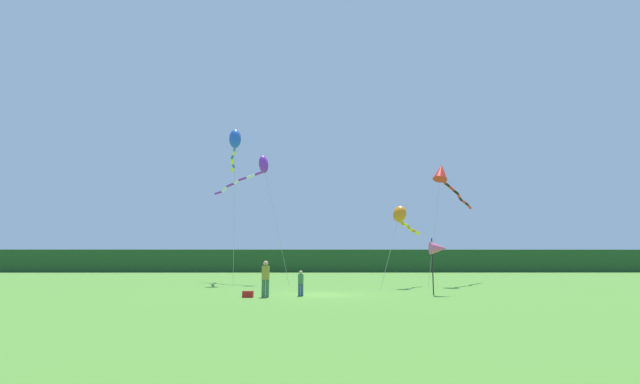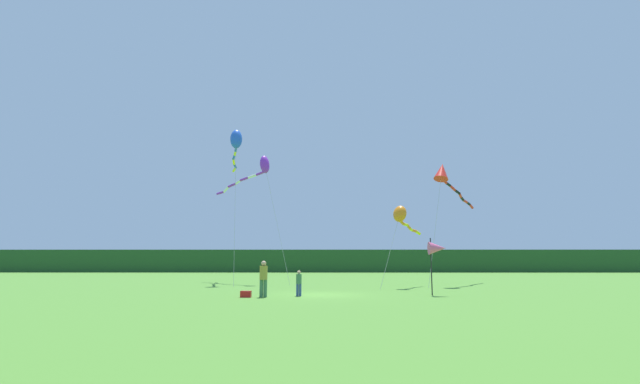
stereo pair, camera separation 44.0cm
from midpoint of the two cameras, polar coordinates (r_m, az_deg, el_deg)
ground_plane at (r=25.16m, az=-0.40°, el=-12.67°), size 120.00×120.00×0.00m
distant_treeline at (r=70.09m, az=-0.44°, el=-8.58°), size 108.00×3.34×3.34m
person_adult at (r=23.61m, az=-7.34°, el=-10.43°), size 0.40×0.40×1.81m
person_child at (r=24.17m, az=-2.95°, el=-11.10°), size 0.29×0.29×1.30m
cooler_box at (r=23.65m, az=-9.51°, el=-12.44°), size 0.53×0.33×0.32m
banner_flag_pole at (r=25.50m, az=14.03°, el=-6.86°), size 0.90×0.70×3.01m
kite_orange at (r=32.06m, az=9.66°, el=-2.97°), size 3.69×4.87×5.64m
kite_purple at (r=38.47m, az=-8.15°, el=2.86°), size 7.29×6.82×10.44m
kite_blue at (r=38.61m, az=-10.89°, el=6.09°), size 2.24×9.53×12.51m
kite_red at (r=36.12m, az=14.80°, el=1.96°), size 5.97×8.15×9.21m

